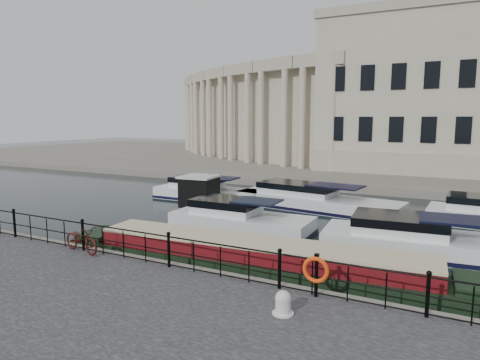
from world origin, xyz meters
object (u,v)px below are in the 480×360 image
bicycle (81,239)px  life_ring_post (316,271)px  harbour_hut (199,195)px  narrowboat (256,263)px  mooring_bollard (283,303)px

bicycle → life_ring_post: 9.01m
life_ring_post → harbour_hut: (-10.45, 10.32, -0.38)m
narrowboat → life_ring_post: bearing=-41.9°
bicycle → harbour_hut: (-1.45, 10.39, -0.10)m
harbour_hut → narrowboat: bearing=-51.3°
mooring_bollard → narrowboat: bearing=124.3°
life_ring_post → mooring_bollard: bearing=-107.1°
life_ring_post → harbour_hut: harbour_hut is taller
bicycle → mooring_bollard: bearing=-88.6°
mooring_bollard → harbour_hut: size_ratio=0.21×
mooring_bollard → life_ring_post: life_ring_post is taller
bicycle → narrowboat: bearing=-58.8°
bicycle → harbour_hut: harbour_hut is taller
life_ring_post → narrowboat: bearing=141.9°
mooring_bollard → life_ring_post: (0.42, 1.37, 0.49)m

